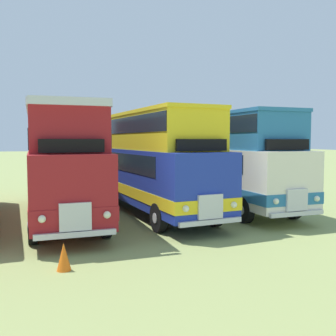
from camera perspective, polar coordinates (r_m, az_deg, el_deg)
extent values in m
cube|color=maroon|center=(16.54, -15.60, -1.40)|extent=(2.79, 10.89, 2.30)
cube|color=maroon|center=(16.61, -15.56, -3.46)|extent=(2.83, 10.94, 0.44)
cube|color=#19232D|center=(16.90, -15.73, 0.75)|extent=(2.75, 8.50, 0.76)
cube|color=#19232D|center=(11.17, -13.78, -0.65)|extent=(2.20, 0.16, 0.90)
cube|color=silver|center=(11.23, -13.61, -7.07)|extent=(0.90, 0.14, 0.80)
cube|color=silver|center=(11.31, -13.55, -9.58)|extent=(2.30, 0.20, 0.16)
sphere|color=#EAEACC|center=(11.35, -9.05, -6.89)|extent=(0.22, 0.22, 0.22)
sphere|color=#EAEACC|center=(11.17, -18.23, -7.22)|extent=(0.22, 0.22, 0.22)
cube|color=maroon|center=(16.72, -15.79, 5.17)|extent=(2.66, 9.99, 1.50)
cube|color=silver|center=(11.62, -14.18, 9.64)|extent=(2.40, 0.16, 0.24)
cube|color=silver|center=(21.21, -16.63, 7.08)|extent=(2.40, 0.16, 0.24)
cube|color=silver|center=(16.88, -11.74, 7.95)|extent=(0.37, 9.93, 0.24)
cube|color=silver|center=(16.72, -19.99, 7.82)|extent=(0.37, 9.93, 0.24)
cube|color=#19232D|center=(16.72, -15.77, 4.14)|extent=(2.70, 9.89, 0.64)
cube|color=black|center=(11.62, -14.08, 3.23)|extent=(1.90, 0.17, 0.40)
cylinder|color=black|center=(13.11, -9.26, -7.97)|extent=(0.31, 1.05, 1.04)
cylinder|color=silver|center=(13.14, -8.61, -7.94)|extent=(0.03, 0.36, 0.36)
cylinder|color=black|center=(12.91, -19.46, -8.34)|extent=(0.31, 1.05, 1.04)
cylinder|color=silver|center=(12.92, -20.14, -8.36)|extent=(0.03, 0.36, 0.36)
cylinder|color=black|center=(20.36, -13.00, -3.67)|extent=(0.31, 1.05, 1.04)
cylinder|color=silver|center=(20.38, -12.58, -3.65)|extent=(0.03, 0.36, 0.36)
cylinder|color=black|center=(20.24, -19.50, -3.85)|extent=(0.31, 1.05, 1.04)
cylinder|color=silver|center=(20.24, -19.92, -3.86)|extent=(0.03, 0.36, 0.36)
cube|color=#1E339E|center=(17.44, -2.73, -0.97)|extent=(3.04, 10.95, 2.30)
cube|color=yellow|center=(17.51, -2.73, -2.92)|extent=(3.08, 10.99, 0.44)
cube|color=#19232D|center=(17.77, -3.21, 1.07)|extent=(2.95, 8.55, 0.76)
cube|color=#19232D|center=(12.56, 6.11, -0.03)|extent=(2.20, 0.21, 0.90)
cube|color=silver|center=(12.62, 6.32, -5.73)|extent=(0.90, 0.16, 0.80)
cube|color=silver|center=(12.69, 6.37, -7.98)|extent=(2.30, 0.25, 0.16)
sphere|color=#EAEACC|center=(13.08, 9.76, -5.42)|extent=(0.22, 0.22, 0.22)
sphere|color=#EAEACC|center=(12.19, 2.66, -6.07)|extent=(0.22, 0.22, 0.22)
cube|color=yellow|center=(17.61, -3.05, 5.27)|extent=(2.89, 10.04, 1.50)
cube|color=yellow|center=(17.64, -3.06, 7.93)|extent=(2.96, 10.14, 0.14)
cube|color=#19232D|center=(17.62, -3.05, 6.24)|extent=(2.93, 9.94, 0.68)
cube|color=black|center=(12.95, 5.05, 3.43)|extent=(1.90, 0.21, 0.40)
cylinder|color=black|center=(14.70, 6.94, -6.62)|extent=(0.33, 1.05, 1.04)
cylinder|color=silver|center=(14.77, 7.45, -6.57)|extent=(0.04, 0.36, 0.36)
cylinder|color=black|center=(13.68, -1.43, -7.40)|extent=(0.33, 1.05, 1.04)
cylinder|color=silver|center=(13.63, -2.02, -7.45)|extent=(0.04, 0.36, 0.36)
cylinder|color=black|center=(21.34, -3.35, -3.21)|extent=(0.33, 1.05, 1.04)
cylinder|color=silver|center=(21.39, -2.97, -3.19)|extent=(0.04, 0.36, 0.36)
cylinder|color=black|center=(20.66, -9.35, -3.50)|extent=(0.33, 1.05, 1.04)
cylinder|color=silver|center=(20.62, -9.75, -3.52)|extent=(0.04, 0.36, 0.36)
cube|color=silver|center=(18.86, 8.81, -0.62)|extent=(2.63, 10.20, 2.30)
cube|color=teal|center=(18.92, 8.79, -2.43)|extent=(2.67, 10.24, 0.44)
cube|color=#19232D|center=(19.17, 8.25, 1.26)|extent=(2.63, 7.80, 0.76)
cube|color=#19232D|center=(14.64, 18.44, 0.38)|extent=(2.20, 0.13, 0.90)
cube|color=silver|center=(14.69, 18.59, -4.52)|extent=(0.90, 0.13, 0.80)
cube|color=silver|center=(14.75, 18.62, -6.45)|extent=(2.30, 0.17, 0.16)
sphere|color=#EAEACC|center=(15.26, 21.26, -4.27)|extent=(0.22, 0.22, 0.22)
sphere|color=#EAEACC|center=(14.14, 15.77, -4.79)|extent=(0.22, 0.22, 0.22)
cube|color=teal|center=(19.02, 8.51, 5.15)|extent=(2.52, 9.30, 1.50)
cube|color=teal|center=(19.05, 8.53, 7.62)|extent=(2.58, 9.40, 0.14)
cube|color=#19232D|center=(19.03, 8.52, 6.05)|extent=(2.56, 9.20, 0.68)
cube|color=black|center=(15.00, 17.33, 3.36)|extent=(1.90, 0.14, 0.40)
cylinder|color=black|center=(16.76, 18.07, -5.45)|extent=(0.29, 1.04, 1.04)
cylinder|color=silver|center=(16.86, 18.47, -5.41)|extent=(0.02, 0.36, 0.36)
cylinder|color=black|center=(15.46, 11.33, -6.13)|extent=(0.29, 1.04, 1.04)
cylinder|color=silver|center=(15.38, 10.85, -6.18)|extent=(0.02, 0.36, 0.36)
cylinder|color=black|center=(22.41, 7.26, -2.88)|extent=(0.29, 1.04, 1.04)
cylinder|color=silver|center=(22.48, 7.60, -2.86)|extent=(0.02, 0.36, 0.36)
cylinder|color=black|center=(21.45, 1.80, -3.17)|extent=(0.29, 1.04, 1.04)
cylinder|color=silver|center=(21.39, 1.42, -3.18)|extent=(0.02, 0.36, 0.36)
cone|color=orange|center=(10.19, -15.23, -12.60)|extent=(0.36, 0.36, 0.71)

